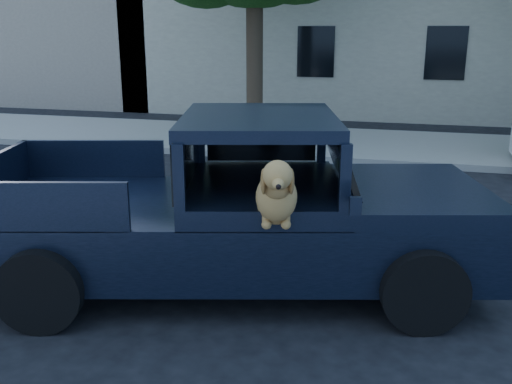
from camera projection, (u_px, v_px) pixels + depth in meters
ground at (392, 331)px, 5.69m from camera, size 120.00×120.00×0.00m
far_sidewalk at (405, 147)px, 14.21m from camera, size 60.00×4.00×0.15m
building_left at (42, 2)px, 23.63m from camera, size 12.00×6.00×8.00m
pickup_truck at (228, 230)px, 6.55m from camera, size 5.95×3.56×2.00m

